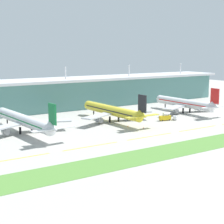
{
  "coord_description": "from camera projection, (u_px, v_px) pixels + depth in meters",
  "views": [
    {
      "loc": [
        -116.71,
        -136.28,
        42.24
      ],
      "look_at": [
        -1.08,
        37.38,
        7.0
      ],
      "focal_mm": 58.66,
      "sensor_mm": 36.0,
      "label": 1
    }
  ],
  "objects": [
    {
      "name": "ground_plane",
      "position": [
        155.0,
        136.0,
        182.67
      ],
      "size": [
        600.0,
        600.0,
        0.0
      ],
      "primitive_type": "plane",
      "color": "#A8A59E"
    },
    {
      "name": "terminal_building",
      "position": [
        62.0,
        93.0,
        266.38
      ],
      "size": [
        288.0,
        34.0,
        31.0
      ],
      "color": "slate",
      "rests_on": "ground"
    },
    {
      "name": "airliner_near",
      "position": [
        25.0,
        121.0,
        188.59
      ],
      "size": [
        48.71,
        70.96,
        18.9
      ],
      "color": "silver",
      "rests_on": "ground"
    },
    {
      "name": "airliner_middle",
      "position": [
        113.0,
        111.0,
        218.63
      ],
      "size": [
        48.79,
        64.49,
        18.9
      ],
      "color": "yellow",
      "rests_on": "ground"
    },
    {
      "name": "airliner_far",
      "position": [
        185.0,
        103.0,
        250.07
      ],
      "size": [
        48.8,
        60.36,
        18.9
      ],
      "color": "white",
      "rests_on": "ground"
    },
    {
      "name": "taxiway_stripe_west",
      "position": [
        17.0,
        159.0,
        144.23
      ],
      "size": [
        28.0,
        0.7,
        0.04
      ],
      "primitive_type": "cube",
      "color": "yellow",
      "rests_on": "ground"
    },
    {
      "name": "taxiway_stripe_mid_west",
      "position": [
        91.0,
        146.0,
        162.81
      ],
      "size": [
        28.0,
        0.7,
        0.04
      ],
      "primitive_type": "cube",
      "color": "yellow",
      "rests_on": "ground"
    },
    {
      "name": "taxiway_stripe_centre",
      "position": [
        150.0,
        137.0,
        181.4
      ],
      "size": [
        28.0,
        0.7,
        0.04
      ],
      "primitive_type": "cube",
      "color": "yellow",
      "rests_on": "ground"
    },
    {
      "name": "taxiway_stripe_mid_east",
      "position": [
        198.0,
        129.0,
        199.98
      ],
      "size": [
        28.0,
        0.7,
        0.04
      ],
      "primitive_type": "cube",
      "color": "yellow",
      "rests_on": "ground"
    },
    {
      "name": "grass_verge",
      "position": [
        191.0,
        147.0,
        162.42
      ],
      "size": [
        300.0,
        18.0,
        0.1
      ],
      "primitive_type": "cube",
      "color": "#518438",
      "rests_on": "ground"
    },
    {
      "name": "baggage_cart",
      "position": [
        175.0,
        118.0,
        224.53
      ],
      "size": [
        3.7,
        3.92,
        2.48
      ],
      "color": "silver",
      "rests_on": "ground"
    },
    {
      "name": "fuel_truck",
      "position": [
        165.0,
        117.0,
        222.32
      ],
      "size": [
        7.51,
        3.66,
        4.95
      ],
      "color": "gold",
      "rests_on": "ground"
    },
    {
      "name": "safety_cone_left_wingtip",
      "position": [
        143.0,
        128.0,
        200.66
      ],
      "size": [
        0.56,
        0.56,
        0.7
      ],
      "primitive_type": "cone",
      "color": "orange",
      "rests_on": "ground"
    },
    {
      "name": "safety_cone_nose_front",
      "position": [
        128.0,
        126.0,
        204.83
      ],
      "size": [
        0.56,
        0.56,
        0.7
      ],
      "primitive_type": "cone",
      "color": "orange",
      "rests_on": "ground"
    }
  ]
}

